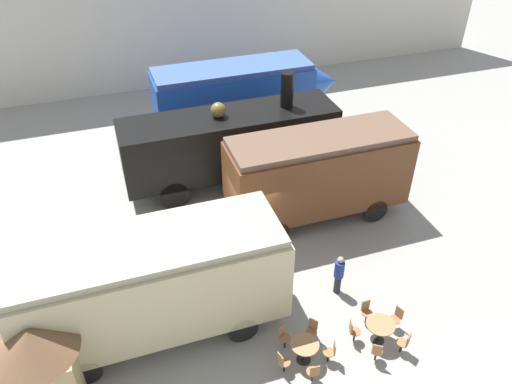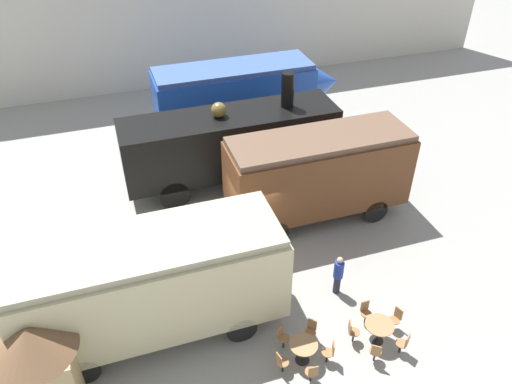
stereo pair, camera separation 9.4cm
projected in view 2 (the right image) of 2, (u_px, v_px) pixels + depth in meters
ground_plane at (243, 243)px, 19.46m from camera, size 80.00×80.00×0.00m
backdrop_wall at (162, 13)px, 28.95m from camera, size 44.00×0.15×9.00m
streamlined_locomotive at (248, 92)px, 25.61m from camera, size 9.82×2.59×3.68m
steam_locomotive at (231, 141)px, 21.64m from camera, size 9.34×2.41×4.94m
passenger_coach_wooden at (318, 171)px, 19.62m from camera, size 7.17×2.47×3.76m
passenger_coach_vintage at (152, 280)px, 14.94m from camera, size 7.90×2.82×3.68m
cafe_table_near at (303, 348)px, 14.81m from camera, size 0.86×0.86×0.76m
cafe_table_mid at (379, 328)px, 15.38m from camera, size 0.90×0.90×0.77m
cafe_chair_0 at (282, 335)px, 15.28m from camera, size 0.39×0.40×0.87m
cafe_chair_1 at (281, 362)px, 14.52m from camera, size 0.38×0.36×0.87m
cafe_chair_2 at (312, 372)px, 14.23m from camera, size 0.36×0.36×0.87m
cafe_chair_3 at (330, 351)px, 14.82m from camera, size 0.39×0.38×0.87m
cafe_chair_4 at (311, 329)px, 15.46m from camera, size 0.40×0.41×0.87m
cafe_chair_5 at (376, 352)px, 14.80m from camera, size 0.40×0.40×0.87m
cafe_chair_6 at (404, 343)px, 15.06m from camera, size 0.40×0.40×0.87m
cafe_chair_7 at (396, 318)px, 15.84m from camera, size 0.39×0.37×0.87m
cafe_chair_8 at (365, 311)px, 16.07m from camera, size 0.36×0.36×0.87m
cafe_chair_9 at (352, 331)px, 15.43m from camera, size 0.39×0.37×0.87m
visitor_person at (338, 274)px, 16.91m from camera, size 0.34×0.34×1.61m
ticket_kiosk at (38, 363)px, 13.14m from camera, size 2.34×2.34×3.00m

